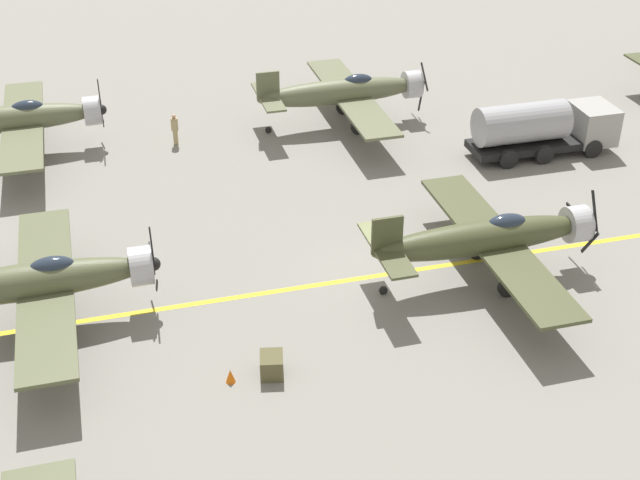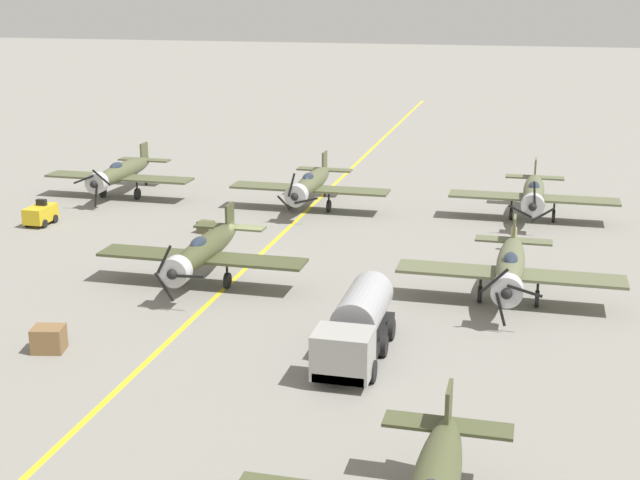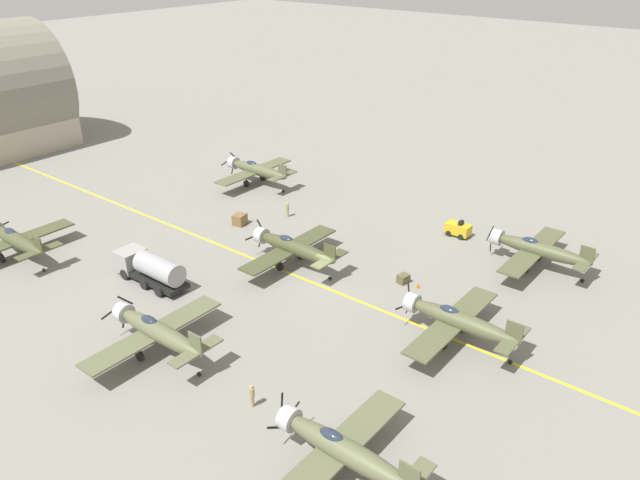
{
  "view_description": "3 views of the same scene",
  "coord_description": "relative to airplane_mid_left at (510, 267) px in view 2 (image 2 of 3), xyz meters",
  "views": [
    {
      "loc": [
        30.05,
        -10.63,
        21.1
      ],
      "look_at": [
        -0.13,
        -2.36,
        2.12
      ],
      "focal_mm": 50.0,
      "sensor_mm": 36.0,
      "label": 1
    },
    {
      "loc": [
        -16.64,
        49.81,
        16.67
      ],
      "look_at": [
        -5.72,
        5.61,
        3.43
      ],
      "focal_mm": 50.0,
      "sensor_mm": 36.0,
      "label": 2
    },
    {
      "loc": [
        -38.61,
        -30.62,
        28.9
      ],
      "look_at": [
        1.17,
        0.98,
        3.91
      ],
      "focal_mm": 35.0,
      "sensor_mm": 36.0,
      "label": 3
    }
  ],
  "objects": [
    {
      "name": "airplane_near_center",
      "position": [
        15.45,
        -17.1,
        0.0
      ],
      "size": [
        12.0,
        9.98,
        3.76
      ],
      "rotation": [
        0.0,
        0.0,
        -0.01
      ],
      "color": "#54593A",
      "rests_on": "ground"
    },
    {
      "name": "fuel_tanker",
      "position": [
        6.49,
        9.18,
        -0.5
      ],
      "size": [
        2.68,
        8.0,
        2.98
      ],
      "color": "black",
      "rests_on": "ground"
    },
    {
      "name": "tow_tractor",
      "position": [
        33.02,
        -8.28,
        -1.22
      ],
      "size": [
        1.57,
        2.6,
        1.79
      ],
      "color": "gold",
      "rests_on": "ground"
    },
    {
      "name": "taxiway_stripe",
      "position": [
        15.66,
        -3.39,
        -2.01
      ],
      "size": [
        0.3,
        160.0,
        0.01
      ],
      "primitive_type": "cube",
      "color": "yellow",
      "rests_on": "ground"
    },
    {
      "name": "traffic_cone",
      "position": [
        20.86,
        -10.57,
        -1.74
      ],
      "size": [
        0.36,
        0.36,
        0.55
      ],
      "primitive_type": "cone",
      "color": "orange",
      "rests_on": "ground"
    },
    {
      "name": "supply_crate_mid_lane",
      "position": [
        20.83,
        -9.03,
        -1.59
      ],
      "size": [
        1.16,
        1.03,
        0.84
      ],
      "primitive_type": "cube",
      "rotation": [
        0.0,
        0.0,
        -0.21
      ],
      "color": "brown",
      "rests_on": "ground"
    },
    {
      "name": "supply_crate_by_tanker",
      "position": [
        20.63,
        11.93,
        -1.41
      ],
      "size": [
        1.66,
        1.48,
        1.19
      ],
      "primitive_type": "cube",
      "rotation": [
        0.0,
        0.0,
        0.22
      ],
      "color": "brown",
      "rests_on": "ground"
    },
    {
      "name": "airplane_near_left",
      "position": [
        -0.94,
        -18.13,
        0.0
      ],
      "size": [
        12.0,
        9.98,
        3.8
      ],
      "rotation": [
        0.0,
        0.0,
        0.18
      ],
      "color": "#5C6142",
      "rests_on": "ground"
    },
    {
      "name": "airplane_mid_center",
      "position": [
        17.02,
        1.12,
        -0.0
      ],
      "size": [
        12.0,
        9.98,
        3.65
      ],
      "rotation": [
        0.0,
        0.0,
        -0.25
      ],
      "color": "#454A2C",
      "rests_on": "ground"
    },
    {
      "name": "ground_crew_walking",
      "position": [
        0.11,
        -9.83,
        -1.04
      ],
      "size": [
        0.39,
        0.39,
        1.78
      ],
      "color": "tan",
      "rests_on": "ground"
    },
    {
      "name": "airplane_mid_left",
      "position": [
        0.0,
        0.0,
        0.0
      ],
      "size": [
        12.0,
        9.98,
        3.65
      ],
      "rotation": [
        0.0,
        0.0,
        0.15
      ],
      "color": "#5D6244",
      "rests_on": "ground"
    },
    {
      "name": "ground_plane",
      "position": [
        15.66,
        -3.39,
        -2.01
      ],
      "size": [
        400.0,
        400.0,
        0.0
      ],
      "primitive_type": "plane",
      "color": "gray"
    },
    {
      "name": "airplane_near_right",
      "position": [
        31.17,
        -17.38,
        -0.0
      ],
      "size": [
        12.0,
        9.98,
        3.65
      ],
      "rotation": [
        0.0,
        0.0,
        0.2
      ],
      "color": "#525738",
      "rests_on": "ground"
    }
  ]
}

